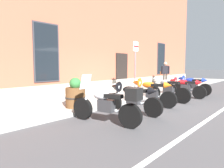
# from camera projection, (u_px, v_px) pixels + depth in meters

# --- Properties ---
(ground_plane) EXTENTS (140.00, 140.00, 0.00)m
(ground_plane) POSITION_uv_depth(u_px,v_px,m) (139.00, 101.00, 8.86)
(ground_plane) COLOR #424244
(sidewalk) EXTENTS (32.08, 3.05, 0.13)m
(sidewalk) POSITION_uv_depth(u_px,v_px,m) (113.00, 96.00, 9.85)
(sidewalk) COLOR gray
(sidewalk) RESTS_ON ground_plane
(lane_stripe) EXTENTS (32.08, 0.12, 0.01)m
(lane_stripe) POSITION_uv_depth(u_px,v_px,m) (219.00, 112.00, 6.78)
(lane_stripe) COLOR silver
(lane_stripe) RESTS_ON ground_plane
(brick_pub_facade) EXTENTS (26.08, 7.83, 8.47)m
(brick_pub_facade) POSITION_uv_depth(u_px,v_px,m) (49.00, 24.00, 12.98)
(brick_pub_facade) COLOR brown
(brick_pub_facade) RESTS_ON ground_plane
(motorcycle_silver_touring) EXTENTS (0.70, 2.16, 1.30)m
(motorcycle_silver_touring) POSITION_uv_depth(u_px,v_px,m) (108.00, 104.00, 5.32)
(motorcycle_silver_touring) COLOR black
(motorcycle_silver_touring) RESTS_ON ground_plane
(motorcycle_black_sport) EXTENTS (0.62, 2.12, 1.01)m
(motorcycle_black_sport) POSITION_uv_depth(u_px,v_px,m) (130.00, 96.00, 6.57)
(motorcycle_black_sport) COLOR black
(motorcycle_black_sport) RESTS_ON ground_plane
(motorcycle_orange_sport) EXTENTS (0.62, 2.00, 1.06)m
(motorcycle_orange_sport) POSITION_uv_depth(u_px,v_px,m) (149.00, 91.00, 7.73)
(motorcycle_orange_sport) COLOR black
(motorcycle_orange_sport) RESTS_ON ground_plane
(motorcycle_grey_naked) EXTENTS (0.62, 2.05, 1.01)m
(motorcycle_grey_naked) POSITION_uv_depth(u_px,v_px,m) (167.00, 90.00, 8.71)
(motorcycle_grey_naked) COLOR black
(motorcycle_grey_naked) RESTS_ON ground_plane
(motorcycle_red_sport) EXTENTS (0.62, 1.98, 0.99)m
(motorcycle_red_sport) POSITION_uv_depth(u_px,v_px,m) (183.00, 86.00, 9.77)
(motorcycle_red_sport) COLOR black
(motorcycle_red_sport) RESTS_ON ground_plane
(motorcycle_blue_sport) EXTENTS (0.62, 1.99, 1.02)m
(motorcycle_blue_sport) POSITION_uv_depth(u_px,v_px,m) (190.00, 84.00, 10.76)
(motorcycle_blue_sport) COLOR black
(motorcycle_blue_sport) RESTS_ON ground_plane
(pedestrian_dark_jacket) EXTENTS (0.36, 0.63, 1.68)m
(pedestrian_dark_jacket) POSITION_uv_depth(u_px,v_px,m) (165.00, 72.00, 14.36)
(pedestrian_dark_jacket) COLOR #38332D
(pedestrian_dark_jacket) RESTS_ON sidewalk
(parking_sign) EXTENTS (0.36, 0.07, 2.56)m
(parking_sign) POSITION_uv_depth(u_px,v_px,m) (135.00, 61.00, 9.52)
(parking_sign) COLOR #4C4C51
(parking_sign) RESTS_ON sidewalk
(barrel_planter) EXTENTS (0.70, 0.70, 1.02)m
(barrel_planter) POSITION_uv_depth(u_px,v_px,m) (75.00, 95.00, 6.90)
(barrel_planter) COLOR brown
(barrel_planter) RESTS_ON sidewalk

